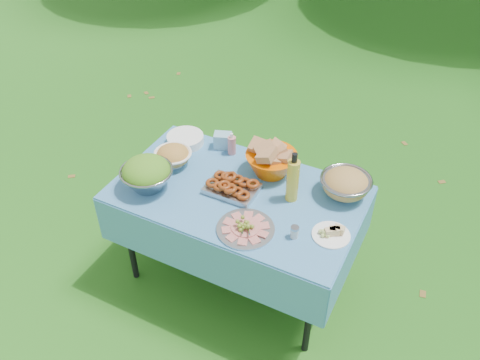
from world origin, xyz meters
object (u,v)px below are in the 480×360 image
(bread_bowl, at_px, (271,159))
(pasta_bowl_steel, at_px, (346,184))
(picnic_table, at_px, (237,237))
(charcuterie_platter, at_px, (246,225))
(salad_bowl, at_px, (147,174))
(oil_bottle, at_px, (293,177))
(plate_stack, at_px, (185,139))

(bread_bowl, distance_m, pasta_bowl_steel, 0.47)
(picnic_table, height_order, charcuterie_platter, charcuterie_platter)
(bread_bowl, bearing_deg, pasta_bowl_steel, 1.25)
(pasta_bowl_steel, bearing_deg, bread_bowl, -178.75)
(charcuterie_platter, bearing_deg, salad_bowl, 175.19)
(charcuterie_platter, bearing_deg, oil_bottle, 70.60)
(plate_stack, height_order, charcuterie_platter, charcuterie_platter)
(plate_stack, bearing_deg, charcuterie_platter, -37.11)
(oil_bottle, bearing_deg, plate_stack, 166.89)
(salad_bowl, distance_m, charcuterie_platter, 0.69)
(oil_bottle, bearing_deg, pasta_bowl_steel, 34.43)
(picnic_table, height_order, oil_bottle, oil_bottle)
(plate_stack, distance_m, charcuterie_platter, 0.91)
(salad_bowl, bearing_deg, oil_bottle, 20.02)
(picnic_table, bearing_deg, bread_bowl, 69.11)
(salad_bowl, relative_size, bread_bowl, 0.97)
(plate_stack, height_order, bread_bowl, bread_bowl)
(salad_bowl, height_order, bread_bowl, bread_bowl)
(pasta_bowl_steel, xyz_separation_m, oil_bottle, (-0.26, -0.18, 0.08))
(bread_bowl, relative_size, charcuterie_platter, 0.99)
(bread_bowl, distance_m, charcuterie_platter, 0.53)
(pasta_bowl_steel, height_order, charcuterie_platter, pasta_bowl_steel)
(picnic_table, xyz_separation_m, salad_bowl, (-0.50, -0.20, 0.48))
(pasta_bowl_steel, xyz_separation_m, charcuterie_platter, (-0.39, -0.53, -0.04))
(plate_stack, relative_size, charcuterie_platter, 0.77)
(pasta_bowl_steel, bearing_deg, oil_bottle, -145.57)
(salad_bowl, xyz_separation_m, bread_bowl, (0.60, 0.46, 0.00))
(charcuterie_platter, relative_size, oil_bottle, 0.99)
(oil_bottle, bearing_deg, bread_bowl, 140.88)
(salad_bowl, bearing_deg, picnic_table, 22.18)
(bread_bowl, height_order, oil_bottle, oil_bottle)
(picnic_table, distance_m, oil_bottle, 0.63)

